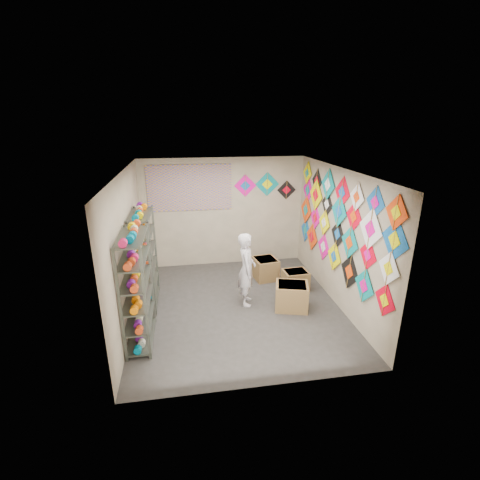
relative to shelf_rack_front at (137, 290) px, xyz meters
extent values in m
plane|color=#322F2C|center=(1.78, 0.85, -0.95)|extent=(4.50, 4.50, 0.00)
plane|color=#B7A78C|center=(1.78, 3.10, 0.40)|extent=(4.00, 0.00, 4.00)
plane|color=#B7A78C|center=(1.78, -1.40, 0.40)|extent=(4.00, 0.00, 4.00)
plane|color=#B7A78C|center=(-0.22, 0.85, 0.40)|extent=(0.00, 4.50, 4.50)
plane|color=#B7A78C|center=(3.78, 0.85, 0.40)|extent=(0.00, 4.50, 4.50)
plane|color=#6E665C|center=(1.78, 0.85, 1.75)|extent=(4.50, 4.50, 0.00)
cube|color=#4C5147|center=(0.00, 0.00, 0.00)|extent=(0.40, 1.10, 1.90)
cube|color=#4C5147|center=(0.00, 1.30, 0.00)|extent=(0.40, 1.10, 1.90)
cylinder|color=#EA1A5F|center=(0.00, -0.48, 0.09)|extent=(0.12, 0.10, 0.12)
cylinder|color=orange|center=(0.00, -0.29, 0.09)|extent=(0.12, 0.10, 0.12)
cylinder|color=#FFCE00|center=(0.00, -0.10, 0.09)|extent=(0.12, 0.10, 0.12)
cylinder|color=beige|center=(0.00, 0.10, 0.09)|extent=(0.12, 0.10, 0.12)
cylinder|color=red|center=(0.00, 0.29, 0.09)|extent=(0.12, 0.10, 0.12)
cylinder|color=#75199C|center=(0.00, 0.48, 0.09)|extent=(0.12, 0.10, 0.12)
cylinder|color=#C5C18E|center=(0.00, 0.82, 0.09)|extent=(0.12, 0.10, 0.12)
cylinder|color=#007391|center=(0.00, 1.01, 0.09)|extent=(0.12, 0.10, 0.12)
cylinder|color=#EA1A5F|center=(0.00, 1.20, 0.09)|extent=(0.12, 0.10, 0.12)
cylinder|color=orange|center=(0.00, 1.40, 0.09)|extent=(0.12, 0.10, 0.12)
cylinder|color=#FFCE00|center=(0.00, 1.59, 0.09)|extent=(0.12, 0.10, 0.12)
cylinder|color=beige|center=(0.00, 1.78, 0.09)|extent=(0.12, 0.10, 0.12)
cube|color=red|center=(3.77, -0.97, 0.01)|extent=(0.01, 0.55, 0.55)
cube|color=#07868B|center=(3.75, -0.38, -0.05)|extent=(0.02, 0.62, 0.62)
cube|color=black|center=(3.77, 0.19, -0.04)|extent=(0.04, 0.69, 0.69)
cube|color=#FFF600|center=(3.75, 0.85, -0.01)|extent=(0.03, 0.61, 0.61)
cube|color=#F1079A|center=(3.77, 1.44, -0.02)|extent=(0.02, 0.61, 0.61)
cube|color=#FF3F08|center=(3.75, 2.11, -0.01)|extent=(0.01, 0.66, 0.66)
cube|color=#125FB2|center=(3.77, 2.60, 0.00)|extent=(0.03, 0.61, 0.61)
cube|color=white|center=(3.75, -0.97, 0.54)|extent=(0.02, 0.54, 0.54)
cube|color=red|center=(3.77, -0.34, 0.50)|extent=(0.01, 0.54, 0.54)
cube|color=#07868B|center=(3.75, 0.28, 0.50)|extent=(0.02, 0.63, 0.63)
cube|color=black|center=(3.77, 0.82, 0.48)|extent=(0.03, 0.59, 0.59)
cube|color=#FFF600|center=(3.75, 1.47, 0.52)|extent=(0.03, 0.56, 0.56)
cube|color=#F1079A|center=(3.77, 2.03, 0.48)|extent=(0.03, 0.58, 0.58)
cube|color=#FF3F08|center=(3.75, 2.61, 0.51)|extent=(0.03, 0.69, 0.69)
cube|color=#125FB2|center=(3.77, -0.99, 0.98)|extent=(0.01, 0.66, 0.66)
cube|color=white|center=(3.75, -0.35, 0.95)|extent=(0.02, 0.70, 0.70)
cube|color=red|center=(3.77, 0.27, 0.99)|extent=(0.01, 0.57, 0.57)
cube|color=#07868B|center=(3.75, 0.83, 0.94)|extent=(0.03, 0.64, 0.64)
cube|color=black|center=(3.77, 1.44, 0.93)|extent=(0.02, 0.55, 0.55)
cube|color=#FFF600|center=(3.75, 2.05, 1.00)|extent=(0.01, 0.72, 0.72)
cube|color=#F1079A|center=(3.77, 2.62, 1.00)|extent=(0.02, 0.63, 0.63)
cube|color=#FF3F08|center=(3.75, -0.95, 1.38)|extent=(0.02, 0.54, 0.54)
cube|color=#125FB2|center=(3.77, -0.36, 1.39)|extent=(0.02, 0.54, 0.54)
cube|color=white|center=(3.75, 0.20, 1.35)|extent=(0.02, 0.50, 0.50)
cube|color=red|center=(3.77, 0.80, 1.31)|extent=(0.03, 0.63, 0.63)
cube|color=#07868B|center=(3.75, 1.44, 1.34)|extent=(0.03, 0.66, 0.66)
cube|color=black|center=(3.77, 2.09, 1.30)|extent=(0.02, 0.56, 0.56)
cube|color=#FFF600|center=(3.75, 2.68, 1.39)|extent=(0.03, 0.54, 0.54)
cube|color=#F1079A|center=(2.33, 3.09, 1.06)|extent=(0.55, 0.02, 0.55)
cube|color=#07868B|center=(2.88, 3.09, 1.08)|extent=(0.60, 0.02, 0.60)
cube|color=black|center=(3.38, 3.09, 0.92)|extent=(0.49, 0.02, 0.49)
cube|color=#584CA5|center=(0.98, 3.08, 1.05)|extent=(2.00, 0.01, 1.10)
imported|color=silver|center=(1.98, 0.95, -0.20)|extent=(0.65, 0.51, 1.50)
cube|color=brown|center=(2.82, 0.61, -0.69)|extent=(0.74, 0.67, 0.52)
cube|color=brown|center=(3.15, 1.37, -0.74)|extent=(0.55, 0.46, 0.43)
cube|color=brown|center=(2.62, 2.02, -0.70)|extent=(0.59, 0.63, 0.49)
camera|label=1|loc=(0.83, -5.23, 2.63)|focal=26.00mm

